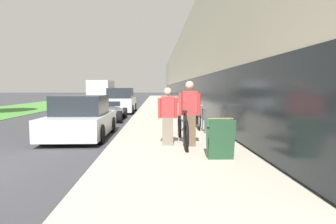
# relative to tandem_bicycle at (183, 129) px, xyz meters

# --- Properties ---
(sidewalk_slab) EXTENTS (3.62, 70.00, 0.16)m
(sidewalk_slab) POSITION_rel_tandem_bicycle_xyz_m (-0.24, 18.58, -0.49)
(sidewalk_slab) COLOR #B2AA99
(sidewalk_slab) RESTS_ON ground
(storefront_facade) EXTENTS (10.01, 70.00, 6.98)m
(storefront_facade) POSITION_rel_tandem_bicycle_xyz_m (6.61, 26.58, 2.91)
(storefront_facade) COLOR beige
(storefront_facade) RESTS_ON ground
(lawn_strip) EXTENTS (6.19, 70.00, 0.03)m
(lawn_strip) POSITION_rel_tandem_bicycle_xyz_m (-12.01, 22.58, -0.56)
(lawn_strip) COLOR #478438
(lawn_strip) RESTS_ON ground
(tandem_bicycle) EXTENTS (0.52, 2.90, 0.99)m
(tandem_bicycle) POSITION_rel_tandem_bicycle_xyz_m (0.00, 0.00, 0.00)
(tandem_bicycle) COLOR black
(tandem_bicycle) RESTS_ON sidewalk_slab
(person_rider) EXTENTS (0.59, 0.23, 1.74)m
(person_rider) POSITION_rel_tandem_bicycle_xyz_m (0.15, -0.37, 0.46)
(person_rider) COLOR brown
(person_rider) RESTS_ON sidewalk_slab
(person_bystander) EXTENTS (0.53, 0.21, 1.56)m
(person_bystander) POSITION_rel_tandem_bicycle_xyz_m (-0.42, -0.24, 0.37)
(person_bystander) COLOR #756B5B
(person_bystander) RESTS_ON sidewalk_slab
(bike_rack_hoop) EXTENTS (0.05, 0.60, 0.84)m
(bike_rack_hoop) POSITION_rel_tandem_bicycle_xyz_m (0.93, 2.12, 0.10)
(bike_rack_hoop) COLOR #4C4C51
(bike_rack_hoop) RESTS_ON sidewalk_slab
(cruiser_bike_nearest) EXTENTS (0.52, 1.69, 0.89)m
(cruiser_bike_nearest) POSITION_rel_tandem_bicycle_xyz_m (0.83, 3.07, -0.04)
(cruiser_bike_nearest) COLOR black
(cruiser_bike_nearest) RESTS_ON sidewalk_slab
(cruiser_bike_middle) EXTENTS (0.52, 1.69, 0.91)m
(cruiser_bike_middle) POSITION_rel_tandem_bicycle_xyz_m (0.75, 5.46, -0.03)
(cruiser_bike_middle) COLOR black
(cruiser_bike_middle) RESTS_ON sidewalk_slab
(sandwich_board_sign) EXTENTS (0.56, 0.56, 0.90)m
(sandwich_board_sign) POSITION_rel_tandem_bicycle_xyz_m (0.67, -1.84, 0.04)
(sandwich_board_sign) COLOR #23472D
(sandwich_board_sign) RESTS_ON sidewalk_slab
(parked_sedan_curbside) EXTENTS (1.94, 4.00, 1.46)m
(parked_sedan_curbside) POSITION_rel_tandem_bicycle_xyz_m (-3.32, 2.06, 0.08)
(parked_sedan_curbside) COLOR silver
(parked_sedan_curbside) RESTS_ON ground
(vintage_roadster_curbside) EXTENTS (1.68, 4.29, 0.98)m
(vintage_roadster_curbside) POSITION_rel_tandem_bicycle_xyz_m (-3.25, 7.54, -0.15)
(vintage_roadster_curbside) COLOR #4C5156
(vintage_roadster_curbside) RESTS_ON ground
(parked_sedan_far) EXTENTS (1.98, 4.42, 1.72)m
(parked_sedan_far) POSITION_rel_tandem_bicycle_xyz_m (-3.23, 12.75, 0.20)
(parked_sedan_far) COLOR silver
(parked_sedan_far) RESTS_ON ground
(moving_truck) EXTENTS (2.48, 7.24, 2.58)m
(moving_truck) POSITION_rel_tandem_bicycle_xyz_m (-7.28, 28.38, 0.75)
(moving_truck) COLOR orange
(moving_truck) RESTS_ON ground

